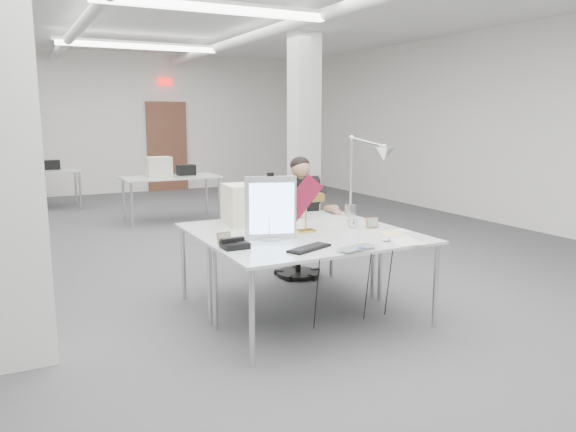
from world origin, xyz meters
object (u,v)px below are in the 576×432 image
monitor (271,208)px  bankers_lamp (306,215)px  desk_main (327,243)px  seated_person (300,197)px  architect_lamp (365,179)px  desk_phone (235,245)px  beige_monitor (247,204)px  laptop (362,250)px  office_chair (298,234)px

monitor → bankers_lamp: bearing=36.4°
desk_main → seated_person: seated_person is taller
architect_lamp → desk_phone: bearing=177.2°
seated_person → bankers_lamp: size_ratio=2.85×
desk_phone → beige_monitor: (0.47, 0.88, 0.17)m
seated_person → desk_phone: size_ratio=4.33×
bankers_lamp → beige_monitor: beige_monitor is taller
seated_person → beige_monitor: seated_person is taller
seated_person → laptop: bearing=-94.0°
bankers_lamp → desk_phone: bearing=-153.0°
desk_main → monitor: monitor is taller
laptop → desk_phone: bearing=133.2°
bankers_lamp → beige_monitor: (-0.32, 0.59, 0.04)m
architect_lamp → bankers_lamp: bearing=175.6°
beige_monitor → architect_lamp: architect_lamp is taller
monitor → desk_phone: bearing=-139.2°
seated_person → bankers_lamp: seated_person is taller
laptop → bankers_lamp: (-0.03, 0.83, 0.14)m
office_chair → laptop: office_chair is taller
desk_main → office_chair: bearing=70.5°
beige_monitor → architect_lamp: 1.19m
laptop → bankers_lamp: size_ratio=1.13×
beige_monitor → laptop: bearing=-73.1°
bankers_lamp → beige_monitor: 0.67m
seated_person → desk_main: bearing=-100.0°
architect_lamp → laptop: bearing=-147.1°
seated_person → monitor: 1.48m
seated_person → desk_phone: (-1.29, -1.33, -0.12)m
laptop → seated_person: bearing=62.4°
seated_person → architect_lamp: (0.30, -0.78, 0.26)m
desk_main → office_chair: size_ratio=1.87×
desk_phone → architect_lamp: size_ratio=0.24×
office_chair → laptop: bearing=-93.7°
seated_person → architect_lamp: bearing=-59.1°
laptop → bankers_lamp: bankers_lamp is taller
beige_monitor → architect_lamp: bearing=-13.8°
laptop → office_chair: bearing=62.8°
seated_person → bankers_lamp: (-0.50, -1.03, 0.01)m
desk_main → bankers_lamp: bankers_lamp is taller
desk_phone → architect_lamp: architect_lamp is taller
desk_phone → monitor: bearing=23.7°
bankers_lamp → architect_lamp: architect_lamp is taller
beige_monitor → seated_person: bearing=31.6°
desk_phone → beige_monitor: beige_monitor is taller
laptop → beige_monitor: 1.48m
office_chair → architect_lamp: 1.12m
desk_main → bankers_lamp: size_ratio=5.97×
desk_main → desk_phone: size_ratio=9.06×
beige_monitor → architect_lamp: size_ratio=0.49×
seated_person → desk_phone: 1.86m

